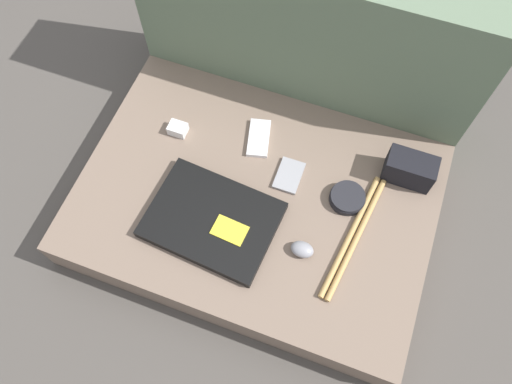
{
  "coord_description": "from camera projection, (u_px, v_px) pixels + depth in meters",
  "views": [
    {
      "loc": [
        0.2,
        -0.55,
        1.39
      ],
      "look_at": [
        0.0,
        0.0,
        0.15
      ],
      "focal_mm": 35.0,
      "sensor_mm": 36.0,
      "label": 1
    }
  ],
  "objects": [
    {
      "name": "phone_silver",
      "position": [
        259.0,
        138.0,
        1.46
      ],
      "size": [
        0.09,
        0.13,
        0.01
      ],
      "rotation": [
        0.0,
        0.0,
        0.24
      ],
      "color": "silver",
      "rests_on": "couch_seat"
    },
    {
      "name": "couch_backrest",
      "position": [
        310.0,
        40.0,
        1.43
      ],
      "size": [
        0.99,
        0.2,
        0.56
      ],
      "color": "#60755B",
      "rests_on": "ground_plane"
    },
    {
      "name": "laptop",
      "position": [
        212.0,
        220.0,
        1.34
      ],
      "size": [
        0.36,
        0.28,
        0.03
      ],
      "rotation": [
        0.0,
        0.0,
        -0.08
      ],
      "color": "black",
      "rests_on": "couch_seat"
    },
    {
      "name": "computer_mouse",
      "position": [
        302.0,
        249.0,
        1.3
      ],
      "size": [
        0.06,
        0.04,
        0.03
      ],
      "rotation": [
        0.0,
        0.0,
        -0.0
      ],
      "color": "gray",
      "rests_on": "couch_seat"
    },
    {
      "name": "ground_plane",
      "position": [
        256.0,
        213.0,
        1.51
      ],
      "size": [
        8.0,
        8.0,
        0.0
      ],
      "primitive_type": "plane",
      "color": "#4C4742"
    },
    {
      "name": "drumstick_pair",
      "position": [
        354.0,
        236.0,
        1.33
      ],
      "size": [
        0.09,
        0.38,
        0.02
      ],
      "rotation": [
        0.0,
        0.0,
        -0.14
      ],
      "color": "tan",
      "rests_on": "couch_seat"
    },
    {
      "name": "camera_pouch",
      "position": [
        410.0,
        169.0,
        1.38
      ],
      "size": [
        0.14,
        0.08,
        0.09
      ],
      "color": "black",
      "rests_on": "couch_seat"
    },
    {
      "name": "couch_seat",
      "position": [
        256.0,
        204.0,
        1.45
      ],
      "size": [
        0.99,
        0.7,
        0.13
      ],
      "color": "#7A6656",
      "rests_on": "ground_plane"
    },
    {
      "name": "phone_black",
      "position": [
        289.0,
        176.0,
        1.41
      ],
      "size": [
        0.07,
        0.1,
        0.01
      ],
      "rotation": [
        0.0,
        0.0,
        0.01
      ],
      "color": "#99999E",
      "rests_on": "couch_seat"
    },
    {
      "name": "speaker_puck",
      "position": [
        347.0,
        198.0,
        1.37
      ],
      "size": [
        0.1,
        0.1,
        0.03
      ],
      "color": "black",
      "rests_on": "couch_seat"
    },
    {
      "name": "charger_brick",
      "position": [
        178.0,
        129.0,
        1.47
      ],
      "size": [
        0.05,
        0.04,
        0.03
      ],
      "color": "silver",
      "rests_on": "couch_seat"
    }
  ]
}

